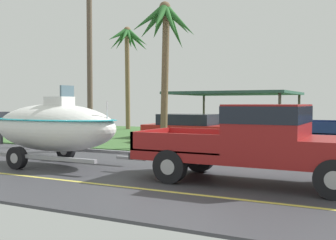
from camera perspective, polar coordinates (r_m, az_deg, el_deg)
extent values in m
cube|color=#38383D|center=(10.57, 3.60, -8.11)|extent=(36.00, 8.00, 0.06)
cube|color=#3D6633|center=(21.03, 15.61, -2.90)|extent=(36.00, 14.00, 0.11)
cube|color=#DBCC4C|center=(8.97, -1.05, -9.78)|extent=(34.20, 0.12, 0.01)
cube|color=maroon|center=(9.94, 11.56, -4.97)|extent=(5.49, 2.06, 0.22)
cube|color=maroon|center=(9.78, 13.76, -1.16)|extent=(1.65, 2.06, 1.12)
cube|color=black|center=(9.77, 13.78, 0.77)|extent=(1.67, 2.08, 0.38)
cube|color=#621111|center=(10.46, 3.12, -3.85)|extent=(2.30, 2.06, 0.04)
cube|color=maroon|center=(11.34, 5.14, -2.33)|extent=(2.30, 0.08, 0.45)
cube|color=maroon|center=(9.55, 0.71, -3.20)|extent=(2.30, 0.08, 0.45)
cube|color=maroon|center=(10.93, -2.22, -2.49)|extent=(0.08, 2.06, 0.45)
cube|color=#333338|center=(11.02, -2.67, -4.52)|extent=(0.12, 1.85, 0.16)
sphere|color=#B2B2B7|center=(11.08, -3.22, -4.23)|extent=(0.10, 0.10, 0.10)
cylinder|color=black|center=(8.75, 22.09, -7.62)|extent=(0.80, 0.28, 0.80)
cylinder|color=#9E9EA3|center=(8.75, 22.09, -7.62)|extent=(0.36, 0.29, 0.36)
cylinder|color=black|center=(11.38, 4.46, -5.17)|extent=(0.80, 0.28, 0.80)
cylinder|color=#9E9EA3|center=(11.38, 4.46, -5.17)|extent=(0.36, 0.29, 0.36)
cylinder|color=black|center=(9.73, 0.29, -6.44)|extent=(0.80, 0.28, 0.80)
cylinder|color=#9E9EA3|center=(9.73, 0.29, -6.44)|extent=(0.36, 0.29, 0.36)
cube|color=gray|center=(11.34, -5.19, -5.30)|extent=(0.90, 0.10, 0.08)
cube|color=gray|center=(13.72, -12.72, -4.02)|extent=(4.57, 0.12, 0.10)
cube|color=gray|center=(12.30, -18.56, -4.82)|extent=(4.57, 0.12, 0.10)
cylinder|color=black|center=(14.07, -14.00, -4.12)|extent=(0.64, 0.22, 0.64)
cylinder|color=#9E9EA3|center=(14.07, -14.00, -4.12)|extent=(0.29, 0.23, 0.29)
cylinder|color=black|center=(12.59, -20.22, -4.95)|extent=(0.64, 0.22, 0.64)
cylinder|color=#9E9EA3|center=(12.59, -20.22, -4.95)|extent=(0.29, 0.23, 0.29)
ellipsoid|color=white|center=(12.93, -15.52, -1.02)|extent=(4.35, 1.92, 1.43)
ellipsoid|color=teal|center=(12.91, -15.53, 0.09)|extent=(4.44, 1.96, 0.12)
cube|color=silver|center=(12.76, -14.83, 1.69)|extent=(0.70, 0.60, 0.65)
cube|color=slate|center=(12.57, -13.83, 3.86)|extent=(0.06, 0.56, 0.36)
cube|color=black|center=(14.57, -22.19, -0.04)|extent=(0.36, 0.44, 0.56)
cylinder|color=#4C4C51|center=(14.59, -22.17, -1.58)|extent=(0.12, 0.12, 0.79)
cylinder|color=silver|center=(11.67, -8.45, 1.32)|extent=(0.04, 0.04, 0.50)
cube|color=#112047|center=(17.24, 18.90, -1.53)|extent=(2.42, 2.07, 0.04)
cube|color=navy|center=(18.21, 19.35, -0.69)|extent=(2.42, 0.08, 0.45)
cube|color=navy|center=(16.24, 18.41, -1.03)|extent=(2.42, 0.08, 0.45)
cube|color=navy|center=(17.43, 15.10, -0.77)|extent=(0.08, 2.07, 0.45)
cube|color=#333338|center=(17.48, 14.77, -2.05)|extent=(0.12, 1.87, 0.16)
sphere|color=#B2B2B7|center=(17.50, 14.38, -1.88)|extent=(0.10, 0.10, 0.10)
cylinder|color=black|center=(18.20, 18.92, -2.47)|extent=(0.80, 0.28, 0.80)
cylinder|color=#9E9EA3|center=(18.20, 18.92, -2.47)|extent=(0.36, 0.29, 0.36)
cylinder|color=black|center=(16.37, 18.01, -2.98)|extent=(0.80, 0.28, 0.80)
cylinder|color=#9E9EA3|center=(16.37, 18.01, -2.98)|extent=(0.36, 0.29, 0.36)
cube|color=#B21E19|center=(19.13, 3.39, -1.72)|extent=(4.56, 1.77, 0.70)
cube|color=black|center=(19.19, 2.77, 0.08)|extent=(2.55, 1.62, 0.50)
cylinder|color=black|center=(19.33, 8.55, -2.30)|extent=(0.66, 0.22, 0.66)
cylinder|color=#9E9EA3|center=(19.33, 8.55, -2.30)|extent=(0.30, 0.23, 0.30)
cylinder|color=black|center=(17.83, 6.93, -2.68)|extent=(0.66, 0.22, 0.66)
cylinder|color=#9E9EA3|center=(17.83, 6.93, -2.68)|extent=(0.30, 0.23, 0.30)
cylinder|color=black|center=(20.52, 0.31, -2.01)|extent=(0.66, 0.22, 0.66)
cylinder|color=#9E9EA3|center=(20.52, 0.31, -2.01)|extent=(0.30, 0.23, 0.30)
cylinder|color=black|center=(19.12, -1.83, -2.33)|extent=(0.66, 0.22, 0.66)
cylinder|color=#9E9EA3|center=(19.12, -1.83, -2.33)|extent=(0.30, 0.23, 0.30)
cylinder|color=#4C4238|center=(25.29, 17.72, 0.65)|extent=(0.14, 0.14, 2.37)
cylinder|color=#4C4238|center=(20.00, 15.22, 0.25)|extent=(0.14, 0.14, 2.37)
cylinder|color=#4C4238|center=(26.93, 4.99, 0.85)|extent=(0.14, 0.14, 2.37)
cylinder|color=#4C4238|center=(22.03, -0.27, 0.52)|extent=(0.14, 0.14, 2.37)
cube|color=#2D5647|center=(23.37, 9.37, 3.67)|extent=(6.51, 5.88, 0.14)
cylinder|color=brown|center=(16.96, -0.43, 5.79)|extent=(0.29, 0.56, 5.82)
cone|color=#286028|center=(16.93, 1.58, 13.60)|extent=(1.58, 0.41, 1.49)
cone|color=#286028|center=(17.50, 1.28, 13.62)|extent=(1.08, 1.23, 1.25)
cone|color=#286028|center=(17.78, 0.83, 12.60)|extent=(0.59, 1.68, 1.78)
cone|color=#286028|center=(18.15, -1.27, 13.24)|extent=(1.73, 1.79, 1.37)
cone|color=#286028|center=(17.41, -2.13, 13.35)|extent=(1.39, 0.63, 1.46)
cone|color=#286028|center=(17.05, -2.66, 13.87)|extent=(1.31, 1.39, 1.30)
cone|color=#286028|center=(16.69, -1.10, 14.10)|extent=(0.64, 1.54, 1.35)
cone|color=#286028|center=(16.58, 0.33, 13.68)|extent=(1.36, 1.35, 1.55)
sphere|color=brown|center=(17.38, -0.44, 15.40)|extent=(0.46, 0.46, 0.46)
cylinder|color=brown|center=(29.18, -5.65, 5.50)|extent=(0.32, 0.44, 7.00)
cone|color=#286028|center=(29.03, -4.32, 11.32)|extent=(1.88, 0.47, 1.47)
cone|color=#286028|center=(29.64, -4.31, 10.96)|extent=(1.52, 1.53, 1.65)
cone|color=#286028|center=(30.03, -4.98, 10.88)|extent=(0.41, 1.60, 1.58)
cone|color=#286028|center=(30.21, -5.38, 11.10)|extent=(1.03, 1.77, 1.37)
cone|color=#286028|center=(29.90, -6.47, 10.97)|extent=(1.46, 0.65, 1.46)
cone|color=#286028|center=(29.66, -6.84, 10.99)|extent=(1.52, 0.71, 1.51)
cone|color=#286028|center=(29.10, -6.95, 11.63)|extent=(1.09, 1.76, 1.20)
cone|color=#286028|center=(28.91, -6.03, 11.60)|extent=(0.79, 1.54, 1.22)
cone|color=#286028|center=(28.99, -5.42, 11.55)|extent=(1.20, 1.18, 1.21)
sphere|color=brown|center=(29.58, -5.68, 12.28)|extent=(0.51, 0.51, 0.51)
cylinder|color=brown|center=(18.69, -10.82, 8.30)|extent=(0.24, 0.24, 7.68)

